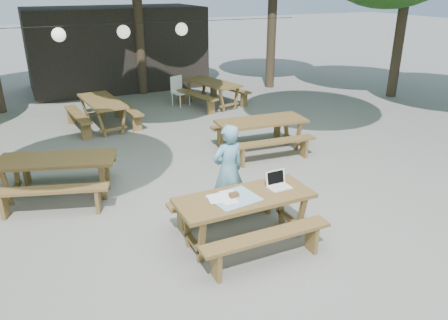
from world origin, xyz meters
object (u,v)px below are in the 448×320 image
(main_picnic_table, at_px, (244,218))
(plastic_chair, at_px, (180,97))
(picnic_table_nw, at_px, (59,177))
(woman, at_px, (228,171))

(main_picnic_table, xyz_separation_m, plastic_chair, (1.82, 7.73, -0.13))
(picnic_table_nw, bearing_deg, woman, -18.93)
(main_picnic_table, height_order, picnic_table_nw, same)
(woman, xyz_separation_m, plastic_chair, (1.67, 6.87, -0.52))
(picnic_table_nw, relative_size, woman, 1.47)
(picnic_table_nw, height_order, woman, woman)
(main_picnic_table, relative_size, plastic_chair, 2.22)
(main_picnic_table, bearing_deg, woman, 80.16)
(main_picnic_table, relative_size, picnic_table_nw, 0.87)
(woman, relative_size, plastic_chair, 1.73)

